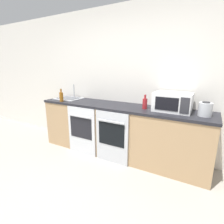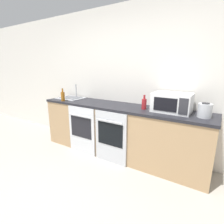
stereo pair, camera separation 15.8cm
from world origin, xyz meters
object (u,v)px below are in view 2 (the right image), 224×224
object	(u,v)px
bottle_red	(144,104)
sink	(71,98)
oven_left	(82,130)
bottle_amber	(63,96)
kettle	(205,110)
microwave	(172,102)
oven_right	(111,138)

from	to	relation	value
bottle_red	sink	distance (m)	1.65
oven_left	bottle_amber	distance (m)	0.77
bottle_amber	kettle	size ratio (longest dim) A/B	1.24
microwave	kettle	xyz separation A→B (m)	(0.44, -0.08, -0.04)
oven_left	bottle_amber	world-z (taller)	bottle_amber
bottle_amber	sink	bearing A→B (deg)	105.03
kettle	sink	size ratio (longest dim) A/B	0.39
microwave	sink	xyz separation A→B (m)	(-2.05, -0.01, -0.12)
microwave	bottle_amber	distance (m)	2.00
bottle_red	oven_right	bearing A→B (deg)	-145.30
bottle_red	bottle_amber	size ratio (longest dim) A/B	0.92
oven_left	bottle_red	xyz separation A→B (m)	(1.06, 0.30, 0.56)
sink	oven_right	bearing A→B (deg)	-16.57
microwave	sink	bearing A→B (deg)	-179.70
bottle_red	sink	xyz separation A→B (m)	(-1.65, 0.06, -0.07)
microwave	sink	size ratio (longest dim) A/B	1.06
oven_right	bottle_red	size ratio (longest dim) A/B	3.89
bottle_red	sink	world-z (taller)	sink
microwave	bottle_red	xyz separation A→B (m)	(-0.41, -0.07, -0.05)
bottle_red	bottle_amber	bearing A→B (deg)	-172.00
sink	oven_left	bearing A→B (deg)	-31.41
oven_left	microwave	world-z (taller)	microwave
oven_right	kettle	size ratio (longest dim) A/B	4.46
bottle_amber	microwave	bearing A→B (deg)	8.47
kettle	oven_right	bearing A→B (deg)	-166.92
kettle	sink	xyz separation A→B (m)	(-2.49, 0.07, -0.08)
oven_right	sink	size ratio (longest dim) A/B	1.73
oven_left	bottle_red	distance (m)	1.23
microwave	bottle_amber	xyz separation A→B (m)	(-1.98, -0.29, -0.04)
oven_left	oven_right	xyz separation A→B (m)	(0.62, 0.00, 0.00)
sink	kettle	bearing A→B (deg)	-1.50
oven_right	sink	xyz separation A→B (m)	(-1.22, 0.36, 0.49)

